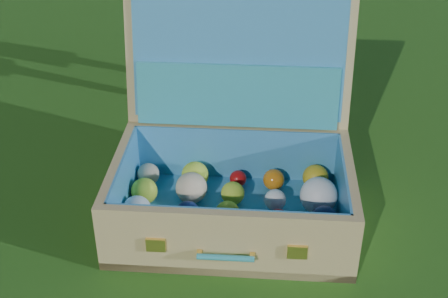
{
  "coord_description": "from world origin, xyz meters",
  "views": [
    {
      "loc": [
        -0.22,
        -1.35,
        1.14
      ],
      "look_at": [
        0.16,
        0.12,
        0.2
      ],
      "focal_mm": 50.0,
      "sensor_mm": 36.0,
      "label": 1
    }
  ],
  "objects": [
    {
      "name": "suitcase",
      "position": [
        0.19,
        0.12,
        0.18
      ],
      "size": [
        0.82,
        0.76,
        0.64
      ],
      "rotation": [
        0.0,
        0.0,
        -0.33
      ],
      "color": "tan",
      "rests_on": "ground"
    },
    {
      "name": "ground",
      "position": [
        0.0,
        0.0,
        0.0
      ],
      "size": [
        60.0,
        60.0,
        0.0
      ],
      "primitive_type": "plane",
      "color": "#215114",
      "rests_on": "ground"
    }
  ]
}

